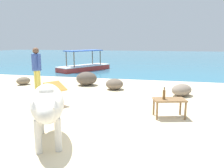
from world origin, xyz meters
TOP-DOWN VIEW (x-y plane):
  - sand_beach at (0.00, 0.00)m, footprint 18.00×14.00m
  - water_surface at (0.00, 22.00)m, footprint 60.00×36.00m
  - cow at (-0.58, -0.31)m, footprint 1.29×1.94m
  - low_bench_table at (1.57, 1.67)m, footprint 0.85×0.63m
  - bottle at (1.44, 1.61)m, footprint 0.07×0.07m
  - deck_chair_far at (-1.73, 2.03)m, footprint 0.93×0.85m
  - person_standing at (-2.99, 3.32)m, footprint 0.44×0.32m
  - shore_rock_large at (-0.46, 4.57)m, footprint 0.74×0.72m
  - shore_rock_medium at (2.00, 4.08)m, footprint 0.94×0.99m
  - shore_rock_small at (-4.47, 4.61)m, footprint 0.67×0.73m
  - shore_rock_flat at (-1.80, 5.14)m, footprint 0.97×0.88m
  - boat_red at (-3.71, 9.99)m, footprint 2.82×3.76m

SIDE VIEW (x-z plane):
  - water_surface at x=0.00m, z-range -0.01..0.01m
  - sand_beach at x=0.00m, z-range 0.00..0.04m
  - shore_rock_small at x=-4.47m, z-range 0.04..0.37m
  - shore_rock_medium at x=2.00m, z-range 0.04..0.45m
  - shore_rock_large at x=-0.46m, z-range 0.04..0.46m
  - boat_red at x=-3.71m, z-range -0.35..0.94m
  - shore_rock_flat at x=-1.80m, z-range 0.04..0.61m
  - low_bench_table at x=1.57m, z-range 0.19..0.65m
  - deck_chair_far at x=-1.73m, z-range 0.08..0.77m
  - bottle at x=1.44m, z-range 0.47..0.77m
  - cow at x=-0.58m, z-range 0.22..1.34m
  - person_standing at x=-2.99m, z-range 0.18..1.80m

